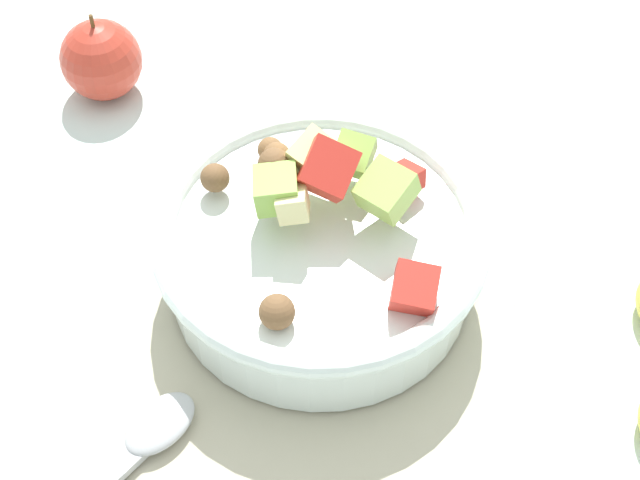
# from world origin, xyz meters

# --- Properties ---
(ground_plane) EXTENTS (2.40, 2.40, 0.00)m
(ground_plane) POSITION_xyz_m (0.00, 0.00, 0.00)
(ground_plane) COLOR silver
(placemat) EXTENTS (0.41, 0.30, 0.01)m
(placemat) POSITION_xyz_m (0.00, 0.00, 0.00)
(placemat) COLOR #BCB299
(placemat) RESTS_ON ground_plane
(salad_bowl) EXTENTS (0.25, 0.25, 0.13)m
(salad_bowl) POSITION_xyz_m (-0.01, -0.00, 0.05)
(salad_bowl) COLOR white
(salad_bowl) RESTS_ON placemat
(serving_spoon) EXTENTS (0.19, 0.11, 0.01)m
(serving_spoon) POSITION_xyz_m (0.17, -0.09, 0.01)
(serving_spoon) COLOR #B7B7BC
(serving_spoon) RESTS_ON placemat
(whole_apple) EXTENTS (0.07, 0.07, 0.09)m
(whole_apple) POSITION_xyz_m (-0.18, -0.25, 0.04)
(whole_apple) COLOR #BC3828
(whole_apple) RESTS_ON ground_plane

